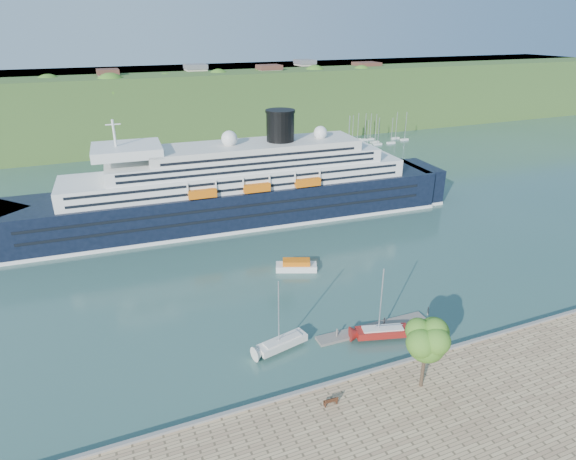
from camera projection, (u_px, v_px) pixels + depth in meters
The scene contains 10 objects.
ground at pixel (378, 375), 58.91m from camera, with size 400.00×400.00×0.00m, color #30564D.
far_hillside at pixel (168, 104), 177.25m from camera, with size 400.00×50.00×24.00m, color #335220.
quay_coping at pixel (380, 368), 58.28m from camera, with size 220.00×0.50×0.30m, color slate.
cruise_ship at pixel (231, 169), 100.14m from camera, with size 103.93×15.13×23.34m, color black, non-canonical shape.
park_bench at pixel (331, 400), 52.81m from camera, with size 1.69×0.69×1.08m, color #4C2915, non-canonical shape.
promenade_tree at pixel (425, 351), 53.88m from camera, with size 5.85×5.85×9.69m, color #2F691B, non-canonical shape.
floating_pontoon at pixel (372, 328), 67.59m from camera, with size 16.85×2.06×0.37m, color gray, non-canonical shape.
sailboat_white_near at pixel (282, 317), 61.62m from camera, with size 7.68×2.13×9.91m, color silver, non-canonical shape.
sailboat_red at pixel (385, 306), 63.75m from camera, with size 7.95×2.21×10.26m, color maroon, non-canonical shape.
tender_launch at pixel (296, 265), 83.55m from camera, with size 7.15×2.44×1.97m, color #DB630C, non-canonical shape.
Camera 1 is at (-28.16, -39.27, 39.68)m, focal length 30.00 mm.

